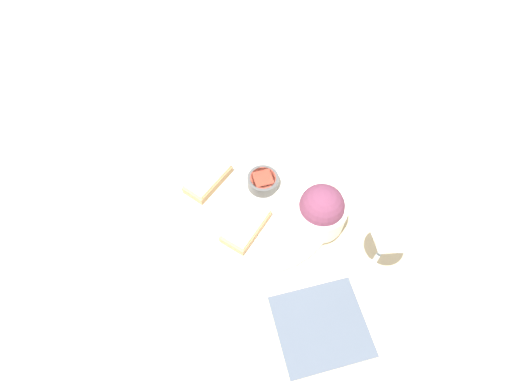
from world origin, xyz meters
TOP-DOWN VIEW (x-y plane):
  - ground_plane at (0.00, 0.00)m, footprint 4.00×4.00m
  - dinner_plate at (0.00, 0.00)m, footprint 0.32×0.32m
  - salad_bowl at (-0.04, -0.13)m, footprint 0.10×0.10m
  - sauce_ramekin at (0.03, -0.01)m, footprint 0.06×0.06m
  - cheese_toast_near at (-0.07, 0.01)m, footprint 0.11×0.09m
  - cheese_toast_far at (0.03, 0.10)m, footprint 0.11×0.09m
  - wine_glass at (-0.13, -0.22)m, footprint 0.08×0.08m
  - napkin at (-0.24, -0.14)m, footprint 0.19×0.19m

SIDE VIEW (x-z plane):
  - ground_plane at x=0.00m, z-range 0.00..0.00m
  - napkin at x=-0.24m, z-range 0.00..0.01m
  - dinner_plate at x=0.00m, z-range 0.00..0.01m
  - cheese_toast_near at x=-0.07m, z-range 0.01..0.04m
  - cheese_toast_far at x=0.03m, z-range 0.01..0.04m
  - sauce_ramekin at x=0.03m, z-range 0.02..0.04m
  - salad_bowl at x=-0.04m, z-range 0.01..0.11m
  - wine_glass at x=-0.13m, z-range 0.04..0.23m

